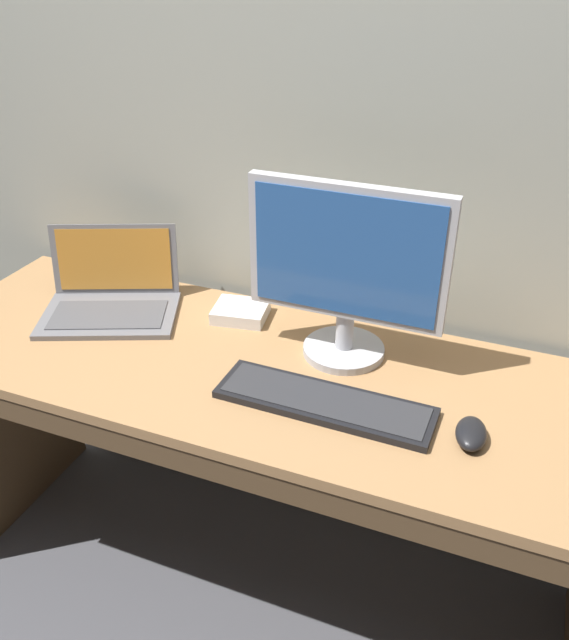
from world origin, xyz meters
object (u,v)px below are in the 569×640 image
external_monitor (346,270)px  computer_mouse (471,433)px  wired_keyboard (324,402)px  external_drive_box (241,312)px  laptop_space_gray (111,297)px

external_monitor → computer_mouse: size_ratio=4.41×
external_monitor → wired_keyboard: 0.30m
external_drive_box → laptop_space_gray: bearing=-164.8°
laptop_space_gray → computer_mouse: 1.01m
external_monitor → wired_keyboard: (0.02, -0.20, -0.22)m
laptop_space_gray → computer_mouse: size_ratio=4.07×
wired_keyboard → external_drive_box: (-0.33, 0.28, 0.01)m
laptop_space_gray → computer_mouse: bearing=-10.6°
wired_keyboard → computer_mouse: size_ratio=4.59×
wired_keyboard → external_drive_box: 0.44m
laptop_space_gray → external_drive_box: (0.34, 0.09, -0.02)m
computer_mouse → external_drive_box: size_ratio=0.76×
wired_keyboard → computer_mouse: (0.31, 0.00, 0.01)m
external_monitor → external_drive_box: 0.39m
external_monitor → computer_mouse: bearing=-30.9°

